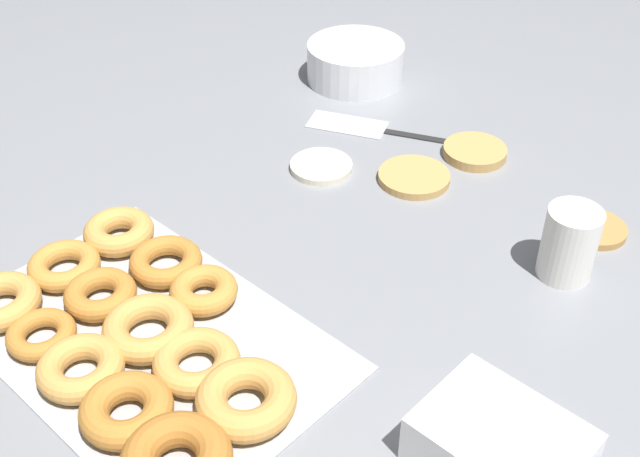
% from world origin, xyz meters
% --- Properties ---
extents(ground_plane, '(3.00, 3.00, 0.00)m').
position_xyz_m(ground_plane, '(0.00, 0.00, 0.00)').
color(ground_plane, gray).
extents(pancake_0, '(0.11, 0.11, 0.01)m').
position_xyz_m(pancake_0, '(-0.05, 0.09, 0.01)').
color(pancake_0, tan).
rests_on(pancake_0, ground_plane).
extents(pancake_1, '(0.10, 0.10, 0.02)m').
position_xyz_m(pancake_1, '(-0.02, 0.21, 0.01)').
color(pancake_1, tan).
rests_on(pancake_1, ground_plane).
extents(pancake_2, '(0.09, 0.09, 0.01)m').
position_xyz_m(pancake_2, '(0.22, 0.16, 0.01)').
color(pancake_2, '#B27F42').
rests_on(pancake_2, ground_plane).
extents(pancake_3, '(0.10, 0.10, 0.01)m').
position_xyz_m(pancake_3, '(-0.17, 0.01, 0.01)').
color(pancake_3, beige).
rests_on(pancake_3, ground_plane).
extents(donut_tray, '(0.46, 0.30, 0.04)m').
position_xyz_m(donut_tray, '(-0.07, -0.41, 0.02)').
color(donut_tray, '#ADAFB5').
rests_on(donut_tray, ground_plane).
extents(batter_bowl, '(0.18, 0.18, 0.07)m').
position_xyz_m(batter_bowl, '(-0.33, 0.28, 0.03)').
color(batter_bowl, white).
rests_on(batter_bowl, ground_plane).
extents(container_stack, '(0.16, 0.12, 0.06)m').
position_xyz_m(container_stack, '(0.33, -0.27, 0.03)').
color(container_stack, white).
rests_on(container_stack, ground_plane).
extents(paper_cup, '(0.07, 0.07, 0.10)m').
position_xyz_m(paper_cup, '(0.23, 0.05, 0.05)').
color(paper_cup, white).
rests_on(paper_cup, ground_plane).
extents(spatula, '(0.28, 0.15, 0.01)m').
position_xyz_m(spatula, '(-0.20, 0.16, 0.00)').
color(spatula, black).
rests_on(spatula, ground_plane).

